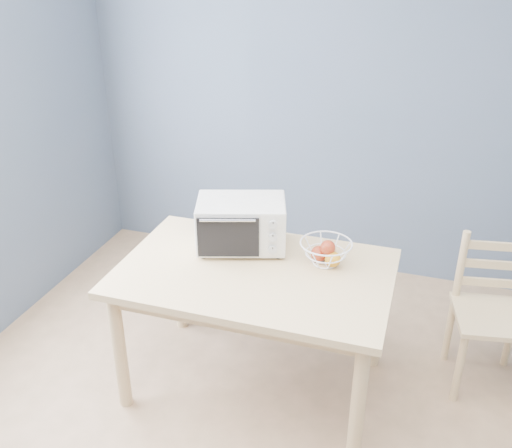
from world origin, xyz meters
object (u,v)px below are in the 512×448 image
(fruit_basket, at_px, (326,252))
(toaster_oven, at_px, (238,223))
(dining_chair, at_px, (491,315))
(dining_table, at_px, (255,286))

(fruit_basket, bearing_deg, toaster_oven, 176.94)
(toaster_oven, xyz_separation_m, dining_chair, (1.38, 0.24, -0.47))
(fruit_basket, height_order, dining_chair, fruit_basket)
(toaster_oven, height_order, fruit_basket, toaster_oven)
(toaster_oven, relative_size, fruit_basket, 1.50)
(toaster_oven, bearing_deg, fruit_basket, -20.51)
(dining_chair, bearing_deg, toaster_oven, -179.40)
(fruit_basket, bearing_deg, dining_chair, 16.99)
(toaster_oven, distance_m, dining_chair, 1.48)
(dining_table, bearing_deg, fruit_basket, 27.47)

